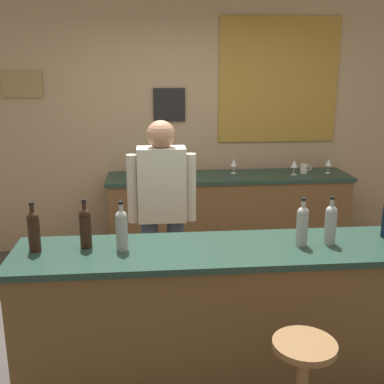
{
  "coord_description": "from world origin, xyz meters",
  "views": [
    {
      "loc": [
        -0.43,
        -3.07,
        2.0
      ],
      "look_at": [
        -0.1,
        0.45,
        1.05
      ],
      "focal_mm": 44.0,
      "sensor_mm": 36.0,
      "label": 1
    }
  ],
  "objects_px": {
    "wine_bottle_e": "(331,223)",
    "wine_bottle_c": "(122,229)",
    "coffee_mug": "(304,169)",
    "bar_stool": "(302,381)",
    "wine_glass_d": "(329,163)",
    "wine_glass_c": "(294,164)",
    "wine_bottle_a": "(34,230)",
    "wine_glass_a": "(140,165)",
    "wine_bottle_d": "(302,225)",
    "bartender": "(162,210)",
    "wine_bottle_b": "(85,226)",
    "wine_glass_b": "(234,163)"
  },
  "relations": [
    {
      "from": "bartender",
      "to": "wine_bottle_c",
      "type": "height_order",
      "value": "bartender"
    },
    {
      "from": "wine_bottle_d",
      "to": "wine_glass_a",
      "type": "bearing_deg",
      "value": 115.81
    },
    {
      "from": "wine_bottle_b",
      "to": "wine_glass_b",
      "type": "relative_size",
      "value": 1.97
    },
    {
      "from": "wine_bottle_d",
      "to": "wine_glass_b",
      "type": "bearing_deg",
      "value": 91.06
    },
    {
      "from": "wine_glass_c",
      "to": "wine_glass_d",
      "type": "bearing_deg",
      "value": 6.93
    },
    {
      "from": "bar_stool",
      "to": "wine_bottle_b",
      "type": "height_order",
      "value": "wine_bottle_b"
    },
    {
      "from": "wine_glass_c",
      "to": "wine_glass_a",
      "type": "bearing_deg",
      "value": 176.44
    },
    {
      "from": "wine_bottle_c",
      "to": "wine_bottle_d",
      "type": "bearing_deg",
      "value": -1.39
    },
    {
      "from": "wine_bottle_d",
      "to": "wine_glass_c",
      "type": "xyz_separation_m",
      "value": [
        0.58,
        2.01,
        -0.05
      ]
    },
    {
      "from": "wine_bottle_a",
      "to": "wine_bottle_c",
      "type": "height_order",
      "value": "same"
    },
    {
      "from": "wine_bottle_a",
      "to": "wine_glass_a",
      "type": "xyz_separation_m",
      "value": [
        0.6,
        2.05,
        -0.05
      ]
    },
    {
      "from": "wine_glass_a",
      "to": "wine_bottle_a",
      "type": "bearing_deg",
      "value": -106.39
    },
    {
      "from": "bartender",
      "to": "wine_glass_c",
      "type": "distance_m",
      "value": 1.89
    },
    {
      "from": "wine_glass_c",
      "to": "wine_glass_d",
      "type": "relative_size",
      "value": 1.0
    },
    {
      "from": "bartender",
      "to": "coffee_mug",
      "type": "bearing_deg",
      "value": 40.3
    },
    {
      "from": "wine_bottle_a",
      "to": "wine_glass_b",
      "type": "distance_m",
      "value": 2.61
    },
    {
      "from": "wine_bottle_a",
      "to": "wine_bottle_d",
      "type": "relative_size",
      "value": 1.0
    },
    {
      "from": "wine_bottle_a",
      "to": "wine_bottle_b",
      "type": "bearing_deg",
      "value": 6.19
    },
    {
      "from": "wine_bottle_b",
      "to": "wine_glass_c",
      "type": "height_order",
      "value": "wine_bottle_b"
    },
    {
      "from": "wine_bottle_c",
      "to": "coffee_mug",
      "type": "bearing_deg",
      "value": 48.56
    },
    {
      "from": "wine_bottle_e",
      "to": "wine_bottle_c",
      "type": "bearing_deg",
      "value": 179.28
    },
    {
      "from": "wine_bottle_c",
      "to": "coffee_mug",
      "type": "relative_size",
      "value": 2.45
    },
    {
      "from": "bar_stool",
      "to": "coffee_mug",
      "type": "relative_size",
      "value": 5.44
    },
    {
      "from": "bar_stool",
      "to": "wine_glass_c",
      "type": "relative_size",
      "value": 4.39
    },
    {
      "from": "wine_glass_c",
      "to": "wine_bottle_d",
      "type": "bearing_deg",
      "value": -106.0
    },
    {
      "from": "wine_bottle_e",
      "to": "wine_glass_d",
      "type": "height_order",
      "value": "wine_bottle_e"
    },
    {
      "from": "wine_bottle_d",
      "to": "wine_glass_a",
      "type": "relative_size",
      "value": 1.97
    },
    {
      "from": "wine_bottle_b",
      "to": "wine_bottle_d",
      "type": "distance_m",
      "value": 1.33
    },
    {
      "from": "wine_bottle_b",
      "to": "coffee_mug",
      "type": "height_order",
      "value": "wine_bottle_b"
    },
    {
      "from": "bar_stool",
      "to": "wine_bottle_d",
      "type": "height_order",
      "value": "wine_bottle_d"
    },
    {
      "from": "bar_stool",
      "to": "wine_bottle_c",
      "type": "height_order",
      "value": "wine_bottle_c"
    },
    {
      "from": "wine_bottle_e",
      "to": "coffee_mug",
      "type": "bearing_deg",
      "value": 75.77
    },
    {
      "from": "bar_stool",
      "to": "wine_glass_c",
      "type": "height_order",
      "value": "wine_glass_c"
    },
    {
      "from": "wine_bottle_a",
      "to": "wine_glass_b",
      "type": "height_order",
      "value": "wine_bottle_a"
    },
    {
      "from": "wine_bottle_c",
      "to": "coffee_mug",
      "type": "height_order",
      "value": "wine_bottle_c"
    },
    {
      "from": "wine_bottle_e",
      "to": "wine_glass_b",
      "type": "distance_m",
      "value": 2.14
    },
    {
      "from": "wine_bottle_a",
      "to": "wine_glass_c",
      "type": "bearing_deg",
      "value": 41.57
    },
    {
      "from": "wine_bottle_e",
      "to": "wine_glass_d",
      "type": "distance_m",
      "value": 2.19
    },
    {
      "from": "wine_bottle_c",
      "to": "wine_bottle_e",
      "type": "bearing_deg",
      "value": -0.72
    },
    {
      "from": "wine_glass_c",
      "to": "wine_glass_d",
      "type": "xyz_separation_m",
      "value": [
        0.39,
        0.05,
        0.0
      ]
    },
    {
      "from": "wine_bottle_a",
      "to": "wine_bottle_e",
      "type": "xyz_separation_m",
      "value": [
        1.81,
        -0.05,
        0.0
      ]
    },
    {
      "from": "wine_bottle_d",
      "to": "wine_bottle_e",
      "type": "relative_size",
      "value": 1.0
    },
    {
      "from": "wine_bottle_a",
      "to": "coffee_mug",
      "type": "height_order",
      "value": "wine_bottle_a"
    },
    {
      "from": "wine_bottle_c",
      "to": "wine_bottle_d",
      "type": "distance_m",
      "value": 1.1
    },
    {
      "from": "wine_bottle_c",
      "to": "wine_glass_d",
      "type": "distance_m",
      "value": 2.9
    },
    {
      "from": "bartender",
      "to": "bar_stool",
      "type": "bearing_deg",
      "value": -65.69
    },
    {
      "from": "wine_bottle_a",
      "to": "coffee_mug",
      "type": "bearing_deg",
      "value": 40.87
    },
    {
      "from": "wine_bottle_a",
      "to": "bartender",
      "type": "bearing_deg",
      "value": 41.96
    },
    {
      "from": "bartender",
      "to": "wine_bottle_d",
      "type": "distance_m",
      "value": 1.14
    },
    {
      "from": "wine_bottle_a",
      "to": "coffee_mug",
      "type": "distance_m",
      "value": 3.09
    }
  ]
}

